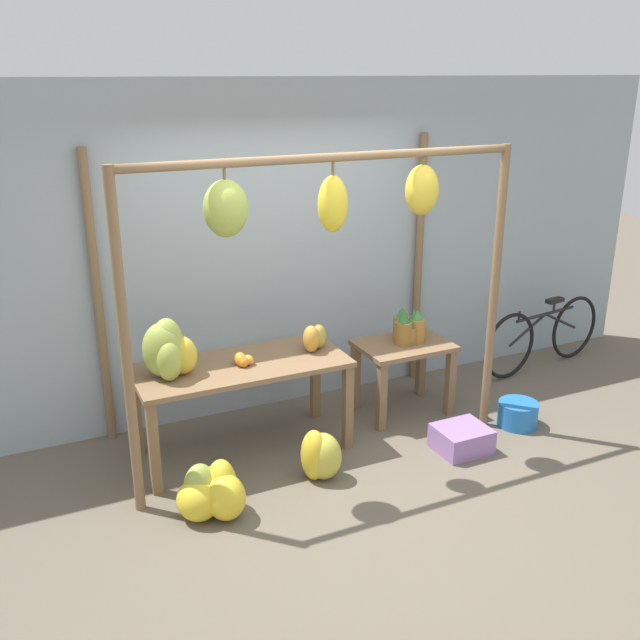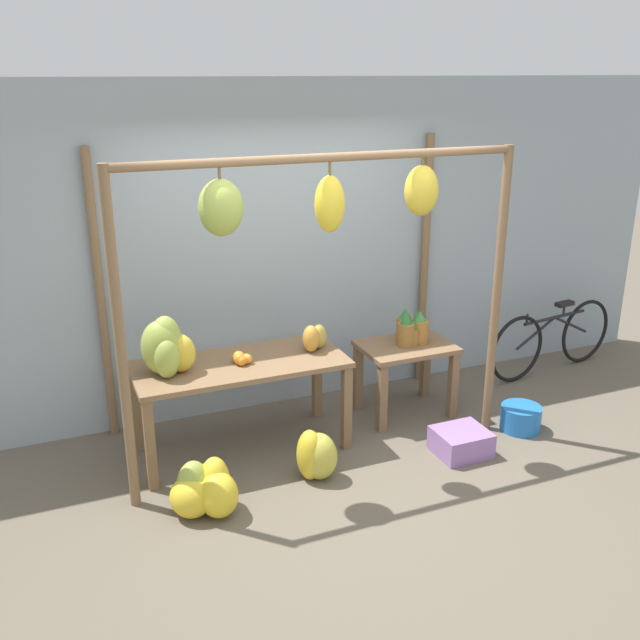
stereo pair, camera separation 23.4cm
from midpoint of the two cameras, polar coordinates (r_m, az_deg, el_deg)
The scene contains 14 objects.
ground_plane at distance 5.28m, azimuth 3.60°, elevation -13.28°, with size 20.00×20.00×0.00m, color #665B4C.
shop_wall_back at distance 6.08m, azimuth -2.71°, elevation 5.61°, with size 8.00×0.08×2.80m.
stall_awning at distance 5.10m, azimuth 0.50°, elevation 6.56°, with size 2.96×1.27×2.33m.
display_table_main at distance 5.49m, azimuth -5.18°, elevation -4.39°, with size 1.62×0.71×0.74m.
display_table_side at distance 6.17m, azimuth 7.95°, elevation -3.25°, with size 0.78×0.56×0.64m.
banana_pile_on_table at distance 5.25m, azimuth -10.94°, elevation -2.30°, with size 0.47×0.40×0.43m.
orange_pile at distance 5.40m, azimuth -5.11°, elevation -3.11°, with size 0.14×0.15×0.09m.
pineapple_cluster at distance 6.12m, azimuth 8.42°, elevation -0.74°, with size 0.29×0.27×0.32m.
banana_pile_ground_left at distance 4.97m, azimuth -7.79°, elevation -13.35°, with size 0.52×0.42×0.38m.
banana_pile_ground_right at distance 5.28m, azimuth 0.92°, elevation -10.81°, with size 0.37×0.37×0.39m.
fruit_crate_white at distance 5.77m, azimuth 12.37°, elevation -9.52°, with size 0.40×0.36×0.20m.
blue_bucket at distance 6.25m, azimuth 16.81°, elevation -7.52°, with size 0.33×0.33×0.21m.
parked_bicycle at distance 7.42m, azimuth 18.97°, elevation -1.40°, with size 1.61×0.27×0.71m.
papaya_pile at distance 5.62m, azimuth 0.75°, elevation -1.42°, with size 0.27×0.24×0.22m.
Camera 2 is at (-1.89, -4.02, 2.84)m, focal length 40.00 mm.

